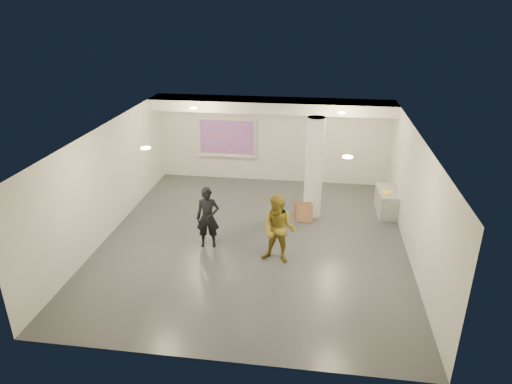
# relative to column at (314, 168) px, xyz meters

# --- Properties ---
(floor) EXTENTS (8.00, 9.00, 0.01)m
(floor) POSITION_rel_column_xyz_m (-1.50, -1.80, -1.50)
(floor) COLOR #35383D
(floor) RESTS_ON ground
(ceiling) EXTENTS (8.00, 9.00, 0.01)m
(ceiling) POSITION_rel_column_xyz_m (-1.50, -1.80, 1.50)
(ceiling) COLOR silver
(ceiling) RESTS_ON floor
(wall_back) EXTENTS (8.00, 0.01, 3.00)m
(wall_back) POSITION_rel_column_xyz_m (-1.50, 2.70, 0.00)
(wall_back) COLOR silver
(wall_back) RESTS_ON floor
(wall_front) EXTENTS (8.00, 0.01, 3.00)m
(wall_front) POSITION_rel_column_xyz_m (-1.50, -6.30, 0.00)
(wall_front) COLOR silver
(wall_front) RESTS_ON floor
(wall_left) EXTENTS (0.01, 9.00, 3.00)m
(wall_left) POSITION_rel_column_xyz_m (-5.50, -1.80, 0.00)
(wall_left) COLOR silver
(wall_left) RESTS_ON floor
(wall_right) EXTENTS (0.01, 9.00, 3.00)m
(wall_right) POSITION_rel_column_xyz_m (2.50, -1.80, 0.00)
(wall_right) COLOR silver
(wall_right) RESTS_ON floor
(soffit_band) EXTENTS (8.00, 1.10, 0.36)m
(soffit_band) POSITION_rel_column_xyz_m (-1.50, 2.15, 1.32)
(soffit_band) COLOR silver
(soffit_band) RESTS_ON ceiling
(downlight_nw) EXTENTS (0.22, 0.22, 0.02)m
(downlight_nw) POSITION_rel_column_xyz_m (-3.70, 0.70, 1.48)
(downlight_nw) COLOR #E9D88C
(downlight_nw) RESTS_ON ceiling
(downlight_ne) EXTENTS (0.22, 0.22, 0.02)m
(downlight_ne) POSITION_rel_column_xyz_m (0.70, 0.70, 1.48)
(downlight_ne) COLOR #E9D88C
(downlight_ne) RESTS_ON ceiling
(downlight_sw) EXTENTS (0.22, 0.22, 0.02)m
(downlight_sw) POSITION_rel_column_xyz_m (-3.70, -3.30, 1.48)
(downlight_sw) COLOR #E9D88C
(downlight_sw) RESTS_ON ceiling
(downlight_se) EXTENTS (0.22, 0.22, 0.02)m
(downlight_se) POSITION_rel_column_xyz_m (0.70, -3.30, 1.48)
(downlight_se) COLOR #E9D88C
(downlight_se) RESTS_ON ceiling
(column) EXTENTS (0.52, 0.52, 3.00)m
(column) POSITION_rel_column_xyz_m (0.00, 0.00, 0.00)
(column) COLOR white
(column) RESTS_ON floor
(projection_screen) EXTENTS (2.10, 0.13, 1.42)m
(projection_screen) POSITION_rel_column_xyz_m (-3.10, 2.65, 0.03)
(projection_screen) COLOR silver
(projection_screen) RESTS_ON wall_back
(credenza) EXTENTS (0.58, 1.29, 0.74)m
(credenza) POSITION_rel_column_xyz_m (2.22, 0.45, -1.13)
(credenza) COLOR gray
(credenza) RESTS_ON floor
(papers_stack) EXTENTS (0.27, 0.32, 0.02)m
(papers_stack) POSITION_rel_column_xyz_m (2.23, 0.31, -0.75)
(papers_stack) COLOR silver
(papers_stack) RESTS_ON credenza
(postit_pad) EXTENTS (0.27, 0.33, 0.03)m
(postit_pad) POSITION_rel_column_xyz_m (2.17, 0.26, -0.75)
(postit_pad) COLOR yellow
(postit_pad) RESTS_ON credenza
(cardboard_back) EXTENTS (0.49, 0.18, 0.53)m
(cardboard_back) POSITION_rel_column_xyz_m (-0.27, -0.33, -1.23)
(cardboard_back) COLOR #906441
(cardboard_back) RESTS_ON floor
(cardboard_front) EXTENTS (0.48, 0.17, 0.52)m
(cardboard_front) POSITION_rel_column_xyz_m (-0.20, -0.49, -1.24)
(cardboard_front) COLOR #906441
(cardboard_front) RESTS_ON floor
(woman) EXTENTS (0.65, 0.48, 1.64)m
(woman) POSITION_rel_column_xyz_m (-2.64, -2.24, -0.68)
(woman) COLOR black
(woman) RESTS_ON floor
(man) EXTENTS (0.97, 0.82, 1.75)m
(man) POSITION_rel_column_xyz_m (-0.76, -2.75, -0.62)
(man) COLOR olive
(man) RESTS_ON floor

